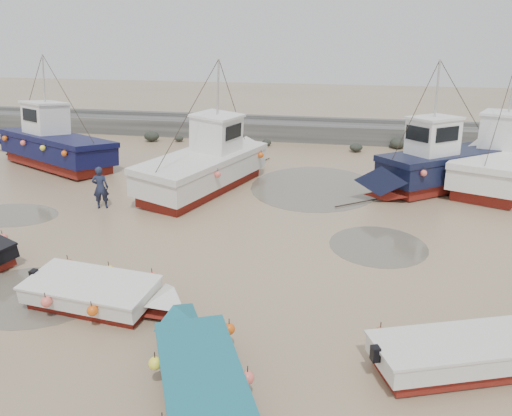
{
  "coord_description": "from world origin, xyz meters",
  "views": [
    {
      "loc": [
        5.03,
        -13.46,
        7.62
      ],
      "look_at": [
        1.62,
        3.36,
        1.4
      ],
      "focal_mm": 35.0,
      "sensor_mm": 36.0,
      "label": 1
    }
  ],
  "objects_px": {
    "dinghy_2": "(197,364)",
    "cabin_boat_0": "(49,144)",
    "cabin_boat_1": "(210,162)",
    "dinghy_3": "(478,350)",
    "cabin_boat_3": "(500,159)",
    "person": "(103,208)",
    "dinghy_5": "(103,291)",
    "cabin_boat_2": "(436,164)"
  },
  "relations": [
    {
      "from": "dinghy_2",
      "to": "cabin_boat_0",
      "type": "height_order",
      "value": "cabin_boat_0"
    },
    {
      "from": "dinghy_2",
      "to": "cabin_boat_0",
      "type": "relative_size",
      "value": 0.54
    },
    {
      "from": "dinghy_2",
      "to": "cabin_boat_1",
      "type": "bearing_deg",
      "value": 78.94
    },
    {
      "from": "cabin_boat_2",
      "to": "person",
      "type": "distance_m",
      "value": 15.98
    },
    {
      "from": "cabin_boat_3",
      "to": "dinghy_5",
      "type": "bearing_deg",
      "value": -109.45
    },
    {
      "from": "cabin_boat_1",
      "to": "person",
      "type": "xyz_separation_m",
      "value": [
        -3.88,
        -3.94,
        -1.3
      ]
    },
    {
      "from": "dinghy_5",
      "to": "cabin_boat_3",
      "type": "relative_size",
      "value": 0.59
    },
    {
      "from": "dinghy_2",
      "to": "cabin_boat_0",
      "type": "bearing_deg",
      "value": 104.28
    },
    {
      "from": "dinghy_2",
      "to": "dinghy_3",
      "type": "bearing_deg",
      "value": -10.32
    },
    {
      "from": "dinghy_5",
      "to": "person",
      "type": "height_order",
      "value": "dinghy_5"
    },
    {
      "from": "cabin_boat_1",
      "to": "cabin_boat_3",
      "type": "height_order",
      "value": "same"
    },
    {
      "from": "dinghy_3",
      "to": "person",
      "type": "height_order",
      "value": "dinghy_3"
    },
    {
      "from": "cabin_boat_0",
      "to": "cabin_boat_3",
      "type": "bearing_deg",
      "value": -60.99
    },
    {
      "from": "cabin_boat_1",
      "to": "cabin_boat_2",
      "type": "xyz_separation_m",
      "value": [
        10.99,
        1.77,
        0.04
      ]
    },
    {
      "from": "dinghy_2",
      "to": "person",
      "type": "xyz_separation_m",
      "value": [
        -7.81,
        10.43,
        -0.55
      ]
    },
    {
      "from": "person",
      "to": "dinghy_5",
      "type": "bearing_deg",
      "value": 98.75
    },
    {
      "from": "dinghy_2",
      "to": "person",
      "type": "bearing_deg",
      "value": 100.46
    },
    {
      "from": "cabin_boat_1",
      "to": "cabin_boat_2",
      "type": "height_order",
      "value": "same"
    },
    {
      "from": "cabin_boat_0",
      "to": "cabin_boat_1",
      "type": "relative_size",
      "value": 0.94
    },
    {
      "from": "cabin_boat_2",
      "to": "cabin_boat_0",
      "type": "bearing_deg",
      "value": 50.59
    },
    {
      "from": "dinghy_3",
      "to": "cabin_boat_2",
      "type": "height_order",
      "value": "cabin_boat_2"
    },
    {
      "from": "dinghy_3",
      "to": "cabin_boat_0",
      "type": "bearing_deg",
      "value": -146.84
    },
    {
      "from": "dinghy_5",
      "to": "cabin_boat_3",
      "type": "height_order",
      "value": "cabin_boat_3"
    },
    {
      "from": "dinghy_3",
      "to": "cabin_boat_0",
      "type": "distance_m",
      "value": 25.24
    },
    {
      "from": "cabin_boat_3",
      "to": "dinghy_2",
      "type": "bearing_deg",
      "value": -97.03
    },
    {
      "from": "dinghy_2",
      "to": "cabin_boat_1",
      "type": "height_order",
      "value": "cabin_boat_1"
    },
    {
      "from": "dinghy_5",
      "to": "cabin_boat_3",
      "type": "bearing_deg",
      "value": 143.59
    },
    {
      "from": "person",
      "to": "dinghy_3",
      "type": "bearing_deg",
      "value": 129.23
    },
    {
      "from": "cabin_boat_3",
      "to": "person",
      "type": "distance_m",
      "value": 19.7
    },
    {
      "from": "dinghy_3",
      "to": "cabin_boat_3",
      "type": "xyz_separation_m",
      "value": [
        4.15,
        15.99,
        0.78
      ]
    },
    {
      "from": "dinghy_2",
      "to": "person",
      "type": "height_order",
      "value": "dinghy_2"
    },
    {
      "from": "cabin_boat_2",
      "to": "cabin_boat_3",
      "type": "distance_m",
      "value": 3.75
    },
    {
      "from": "cabin_boat_1",
      "to": "cabin_boat_3",
      "type": "xyz_separation_m",
      "value": [
        14.35,
        3.43,
        0.02
      ]
    },
    {
      "from": "dinghy_2",
      "to": "cabin_boat_3",
      "type": "distance_m",
      "value": 20.63
    },
    {
      "from": "cabin_boat_0",
      "to": "person",
      "type": "bearing_deg",
      "value": -107.61
    },
    {
      "from": "dinghy_5",
      "to": "person",
      "type": "bearing_deg",
      "value": -145.64
    },
    {
      "from": "cabin_boat_1",
      "to": "cabin_boat_2",
      "type": "bearing_deg",
      "value": 26.3
    },
    {
      "from": "cabin_boat_1",
      "to": "dinghy_2",
      "type": "bearing_deg",
      "value": -57.51
    },
    {
      "from": "cabin_boat_2",
      "to": "person",
      "type": "relative_size",
      "value": 4.49
    },
    {
      "from": "dinghy_3",
      "to": "dinghy_2",
      "type": "bearing_deg",
      "value": -95.02
    },
    {
      "from": "dinghy_2",
      "to": "cabin_boat_3",
      "type": "relative_size",
      "value": 0.54
    },
    {
      "from": "dinghy_2",
      "to": "cabin_boat_1",
      "type": "xyz_separation_m",
      "value": [
        -3.93,
        14.37,
        0.75
      ]
    }
  ]
}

